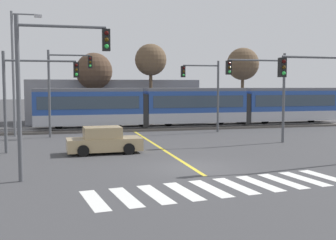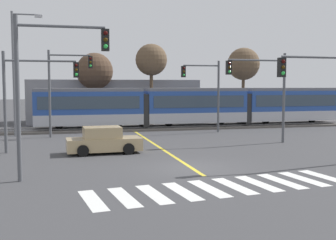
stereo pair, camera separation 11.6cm
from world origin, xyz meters
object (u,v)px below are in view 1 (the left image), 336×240
at_px(traffic_light_mid_left, 32,86).
at_px(traffic_light_near_left, 49,73).
at_px(light_rail_tram, 195,105).
at_px(street_lamp_west, 16,66).
at_px(traffic_light_far_left, 63,80).
at_px(bare_tree_west, 94,71).
at_px(sedan_crossing, 104,141).
at_px(bare_tree_east, 151,60).
at_px(traffic_light_far_right, 206,85).
at_px(bare_tree_far_east, 243,64).
at_px(traffic_light_mid_right, 264,84).
at_px(traffic_light_near_right, 323,88).

relative_size(traffic_light_mid_left, traffic_light_near_left, 0.87).
distance_m(light_rail_tram, street_lamp_west, 15.56).
height_order(traffic_light_far_left, bare_tree_west, bare_tree_west).
bearing_deg(sedan_crossing, traffic_light_far_left, 104.38).
bearing_deg(sedan_crossing, light_rail_tram, 52.52).
bearing_deg(street_lamp_west, bare_tree_east, 28.22).
relative_size(light_rail_tram, traffic_light_mid_left, 4.83).
bearing_deg(bare_tree_west, sedan_crossing, -92.81).
bearing_deg(bare_tree_west, traffic_light_mid_left, -106.68).
bearing_deg(street_lamp_west, traffic_light_far_right, -4.15).
relative_size(light_rail_tram, bare_tree_east, 3.58).
xyz_separation_m(sedan_crossing, bare_tree_far_east, (16.05, 16.64, 5.30)).
bearing_deg(traffic_light_near_left, sedan_crossing, 66.04).
bearing_deg(bare_tree_east, traffic_light_far_left, -137.43).
xyz_separation_m(traffic_light_near_left, street_lamp_west, (-2.76, 15.86, 0.89)).
distance_m(traffic_light_mid_left, traffic_light_mid_right, 14.71).
height_order(sedan_crossing, traffic_light_mid_right, traffic_light_mid_right).
xyz_separation_m(traffic_light_near_left, bare_tree_east, (8.91, 22.12, 1.85)).
bearing_deg(traffic_light_near_right, street_lamp_west, 134.22).
xyz_separation_m(traffic_light_mid_right, bare_tree_far_east, (5.28, 15.10, 2.03)).
height_order(traffic_light_near_left, bare_tree_west, bare_tree_west).
bearing_deg(traffic_light_mid_left, bare_tree_west, 73.32).
distance_m(street_lamp_west, bare_tree_west, 10.14).
relative_size(light_rail_tram, street_lamp_west, 3.00).
height_order(light_rail_tram, traffic_light_mid_left, traffic_light_mid_left).
height_order(light_rail_tram, traffic_light_mid_right, traffic_light_mid_right).
xyz_separation_m(light_rail_tram, traffic_light_near_right, (0.42, -18.54, 1.69)).
xyz_separation_m(traffic_light_mid_left, traffic_light_near_left, (1.16, -7.70, 0.55)).
height_order(sedan_crossing, bare_tree_east, bare_tree_east).
distance_m(light_rail_tram, bare_tree_east, 6.40).
bearing_deg(traffic_light_mid_left, traffic_light_mid_right, 0.44).
height_order(traffic_light_near_left, street_lamp_west, street_lamp_west).
xyz_separation_m(traffic_light_far_left, bare_tree_east, (8.25, 7.57, 1.99)).
relative_size(traffic_light_near_right, traffic_light_mid_right, 0.94).
relative_size(sedan_crossing, bare_tree_far_east, 0.55).
xyz_separation_m(traffic_light_near_right, traffic_light_mid_left, (-13.80, 7.66, 0.09)).
height_order(traffic_light_far_right, traffic_light_mid_right, traffic_light_mid_right).
xyz_separation_m(traffic_light_mid_left, bare_tree_west, (4.80, 16.03, 1.35)).
distance_m(light_rail_tram, traffic_light_mid_left, 17.34).
xyz_separation_m(traffic_light_mid_left, bare_tree_far_east, (20.00, 15.21, 2.17)).
bearing_deg(sedan_crossing, traffic_light_mid_left, 160.15).
xyz_separation_m(traffic_light_mid_left, bare_tree_east, (10.07, 14.43, 2.39)).
relative_size(traffic_light_mid_right, traffic_light_near_left, 0.90).
relative_size(bare_tree_east, bare_tree_far_east, 1.01).
bearing_deg(street_lamp_west, traffic_light_near_right, -45.78).
height_order(traffic_light_near_right, bare_tree_far_east, bare_tree_far_east).
distance_m(traffic_light_mid_left, bare_tree_west, 16.79).
relative_size(bare_tree_west, bare_tree_far_east, 0.90).
xyz_separation_m(traffic_light_far_left, street_lamp_west, (-3.42, 1.31, 1.03)).
bearing_deg(bare_tree_east, traffic_light_near_left, -111.94).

